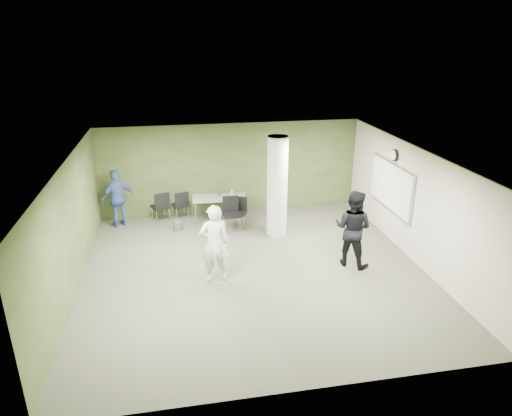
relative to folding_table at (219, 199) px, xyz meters
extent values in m
plane|color=#4C4C3C|center=(0.47, -3.25, -0.70)|extent=(8.00, 8.00, 0.00)
plane|color=white|center=(0.47, -3.25, 2.10)|extent=(8.00, 8.00, 0.00)
cube|color=#384D24|center=(0.47, 0.75, 0.70)|extent=(8.00, 2.80, 0.02)
cube|color=#384D24|center=(-3.53, -3.25, 0.70)|extent=(0.02, 8.00, 2.80)
cube|color=beige|center=(4.47, -3.25, 0.70)|extent=(0.02, 8.00, 2.80)
cylinder|color=silver|center=(1.47, -1.25, 0.70)|extent=(0.56, 0.56, 2.80)
cube|color=silver|center=(4.40, -2.05, 0.80)|extent=(0.04, 2.30, 1.30)
cube|color=white|center=(4.38, -2.05, 0.80)|extent=(0.02, 2.20, 1.20)
cylinder|color=black|center=(4.40, -2.05, 1.65)|extent=(0.05, 0.32, 0.32)
cylinder|color=white|center=(4.37, -2.05, 1.65)|extent=(0.02, 0.26, 0.26)
cube|color=gray|center=(-0.01, 0.00, 0.03)|extent=(1.62, 0.78, 0.04)
cylinder|color=silver|center=(-0.73, -0.24, -0.35)|extent=(0.04, 0.04, 0.71)
cylinder|color=silver|center=(0.69, -0.32, -0.35)|extent=(0.04, 0.04, 0.71)
cylinder|color=silver|center=(-0.70, 0.31, -0.35)|extent=(0.04, 0.04, 0.71)
cylinder|color=silver|center=(0.72, 0.23, -0.35)|extent=(0.04, 0.04, 0.71)
cylinder|color=#25571D|center=(0.00, 0.10, 0.17)|extent=(0.07, 0.07, 0.25)
cylinder|color=#B2B2B7|center=(0.39, 0.12, 0.14)|extent=(0.06, 0.06, 0.18)
cylinder|color=#4C4C4C|center=(-1.28, -0.51, -0.56)|extent=(0.25, 0.25, 0.29)
cube|color=black|center=(-1.75, 0.28, -0.24)|extent=(0.61, 0.61, 0.05)
cube|color=black|center=(-1.67, 0.08, 0.02)|extent=(0.44, 0.20, 0.46)
cylinder|color=silver|center=(-1.64, 0.53, -0.48)|extent=(0.02, 0.02, 0.44)
cylinder|color=silver|center=(-2.01, 0.39, -0.48)|extent=(0.02, 0.02, 0.44)
cylinder|color=silver|center=(-1.50, 0.17, -0.48)|extent=(0.02, 0.02, 0.44)
cylinder|color=silver|center=(-1.86, 0.03, -0.48)|extent=(0.02, 0.02, 0.44)
cube|color=black|center=(-1.16, 0.40, -0.27)|extent=(0.56, 0.56, 0.05)
cube|color=black|center=(-1.10, 0.20, -0.02)|extent=(0.42, 0.17, 0.43)
cylinder|color=silver|center=(-1.04, 0.63, -0.49)|extent=(0.02, 0.02, 0.42)
cylinder|color=silver|center=(-1.39, 0.52, -0.49)|extent=(0.02, 0.02, 0.42)
cylinder|color=silver|center=(-0.93, 0.28, -0.49)|extent=(0.02, 0.02, 0.42)
cylinder|color=silver|center=(-1.28, 0.17, -0.49)|extent=(0.02, 0.02, 0.42)
cube|color=black|center=(0.27, -0.78, -0.23)|extent=(0.49, 0.49, 0.05)
cube|color=black|center=(0.26, -0.56, 0.03)|extent=(0.46, 0.05, 0.47)
cylinder|color=silver|center=(0.07, -0.98, -0.48)|extent=(0.02, 0.02, 0.45)
cylinder|color=silver|center=(0.47, -0.97, -0.48)|extent=(0.02, 0.02, 0.45)
cylinder|color=silver|center=(0.06, -0.58, -0.48)|extent=(0.02, 0.02, 0.45)
cylinder|color=silver|center=(0.46, -0.57, -0.48)|extent=(0.02, 0.02, 0.45)
cube|color=black|center=(0.50, -0.56, -0.28)|extent=(0.55, 0.55, 0.05)
cube|color=black|center=(0.57, -0.38, -0.05)|extent=(0.40, 0.18, 0.42)
cylinder|color=silver|center=(0.27, -0.67, -0.50)|extent=(0.02, 0.02, 0.40)
cylinder|color=silver|center=(0.61, -0.79, -0.50)|extent=(0.02, 0.02, 0.40)
cylinder|color=silver|center=(0.40, -0.33, -0.50)|extent=(0.02, 0.02, 0.40)
cylinder|color=silver|center=(0.73, -0.46, -0.50)|extent=(0.02, 0.02, 0.40)
imported|color=white|center=(-0.48, -3.53, 0.22)|extent=(0.70, 0.48, 1.85)
imported|color=black|center=(2.86, -3.34, 0.25)|extent=(1.17, 1.16, 1.91)
imported|color=#425CA3|center=(-2.93, 0.15, 0.15)|extent=(1.08, 0.85, 1.71)
camera|label=1|loc=(-1.24, -12.76, 4.66)|focal=32.00mm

